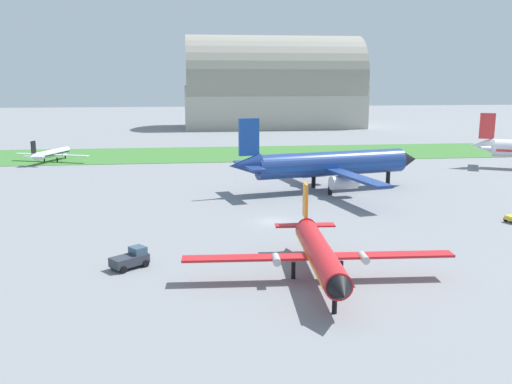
# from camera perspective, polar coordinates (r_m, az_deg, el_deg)

# --- Properties ---
(ground_plane) EXTENTS (600.00, 600.00, 0.00)m
(ground_plane) POSITION_cam_1_polar(r_m,az_deg,el_deg) (71.31, 1.85, -3.10)
(ground_plane) COLOR gray
(grass_taxiway_strip) EXTENTS (360.00, 28.00, 0.08)m
(grass_taxiway_strip) POSITION_cam_1_polar(r_m,az_deg,el_deg) (135.71, -2.40, 4.00)
(grass_taxiway_strip) COLOR #3D7533
(grass_taxiway_strip) RESTS_ON ground_plane
(airplane_taxiing_turboprop) EXTENTS (17.23, 14.92, 5.39)m
(airplane_taxiing_turboprop) POSITION_cam_1_polar(r_m,az_deg,el_deg) (129.90, -20.46, 3.78)
(airplane_taxiing_turboprop) COLOR silver
(airplane_taxiing_turboprop) RESTS_ON ground_plane
(airplane_midfield_jet) EXTENTS (33.86, 34.30, 12.24)m
(airplane_midfield_jet) POSITION_cam_1_polar(r_m,az_deg,el_deg) (90.82, 7.51, 2.86)
(airplane_midfield_jet) COLOR navy
(airplane_midfield_jet) RESTS_ON ground_plane
(airplane_foreground_turboprop) EXTENTS (24.90, 21.33, 7.46)m
(airplane_foreground_turboprop) POSITION_cam_1_polar(r_m,az_deg,el_deg) (50.51, 6.56, -6.22)
(airplane_foreground_turboprop) COLOR red
(airplane_foreground_turboprop) RESTS_ON ground_plane
(pushback_tug_near_gate) EXTENTS (3.94, 3.65, 1.95)m
(pushback_tug_near_gate) POSITION_cam_1_polar(r_m,az_deg,el_deg) (55.49, -12.86, -6.76)
(pushback_tug_near_gate) COLOR #2D333D
(pushback_tug_near_gate) RESTS_ON ground_plane
(hangar_distant) EXTENTS (66.52, 31.18, 33.97)m
(hangar_distant) POSITION_cam_1_polar(r_m,az_deg,el_deg) (211.86, 1.78, 10.84)
(hangar_distant) COLOR #B2AD9E
(hangar_distant) RESTS_ON ground_plane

